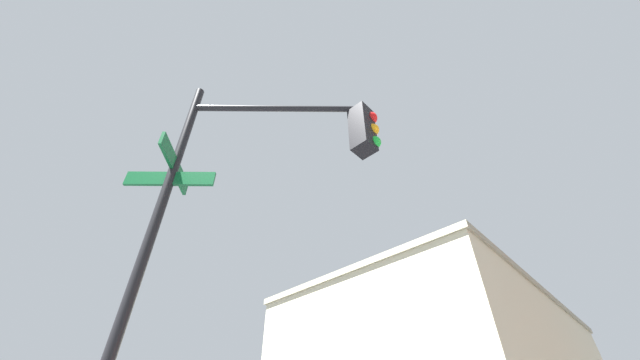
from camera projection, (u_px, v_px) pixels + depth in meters
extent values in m
cylinder|color=black|center=(141.00, 263.00, 3.73)|extent=(0.12, 0.12, 5.79)
cylinder|color=black|center=(277.00, 109.00, 5.32)|extent=(1.84, 1.77, 0.09)
cube|color=black|center=(362.00, 130.00, 5.04)|extent=(0.28, 0.28, 0.80)
sphere|color=red|center=(371.00, 118.00, 5.20)|extent=(0.18, 0.18, 0.18)
sphere|color=orange|center=(373.00, 130.00, 5.04)|extent=(0.18, 0.18, 0.18)
sphere|color=green|center=(375.00, 143.00, 4.88)|extent=(0.18, 0.18, 0.18)
cube|color=#0F5128|center=(170.00, 179.00, 4.45)|extent=(0.82, 0.79, 0.20)
cube|color=#0F5128|center=(175.00, 166.00, 4.59)|extent=(0.72, 0.75, 0.20)
cube|color=gray|center=(444.00, 318.00, 28.38)|extent=(15.42, 24.02, 0.40)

